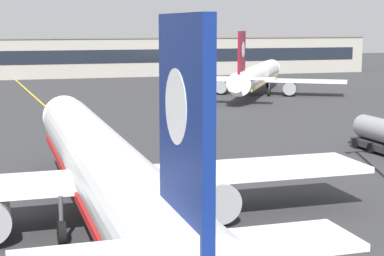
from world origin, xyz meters
The scene contains 5 objects.
taxiway_centreline centered at (0.00, 30.00, 0.00)m, with size 0.30×180.00×0.01m, color yellow.
airliner_foreground centered at (-2.69, 9.43, 3.37)m, with size 32.06×41.44×11.65m.
airliner_background centered at (31.20, 71.38, 2.99)m, with size 26.59×33.05×10.34m.
safety_cone_by_nose_gear centered at (-1.95, 25.93, 0.26)m, with size 0.44×0.44×0.55m.
terminal_building centered at (8.36, 117.34, 4.29)m, with size 132.03×12.40×8.57m.
Camera 1 is at (-7.79, -25.28, 11.33)m, focal length 60.53 mm.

